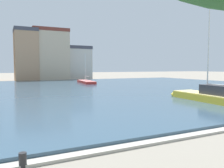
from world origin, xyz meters
The scene contains 8 objects.
harbor_water centered at (0.00, 32.03, 0.13)m, with size 77.34×46.26×0.26m, color #334C60.
quay_edge_coping centered at (0.00, 8.65, 0.06)m, with size 77.34×0.50×0.12m, color #ADA89E.
sailboat_yellow centered at (11.72, 15.32, 0.59)m, with size 2.62×9.16×8.59m.
sailboat_red centered at (9.92, 42.43, 0.37)m, with size 2.57×8.85×5.76m.
mooring_bollard centered at (-3.98, 8.50, 0.25)m, with size 0.24×0.24×0.50m, color #232326.
townhouse_tall_gabled centered at (0.84, 57.78, 6.06)m, with size 5.11×6.59×12.09m.
townhouse_end_terrace centered at (6.34, 58.05, 6.25)m, with size 8.49×6.61×12.46m.
townhouse_corner_house centered at (13.21, 59.79, 4.36)m, with size 7.29×7.18×8.69m.
Camera 1 is at (-4.50, 1.04, 3.14)m, focal length 36.63 mm.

